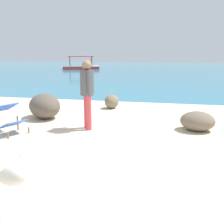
{
  "coord_description": "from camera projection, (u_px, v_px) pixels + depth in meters",
  "views": [
    {
      "loc": [
        0.84,
        -2.83,
        1.89
      ],
      "look_at": [
        -0.41,
        3.0,
        0.55
      ],
      "focal_mm": 44.38,
      "sensor_mm": 36.0,
      "label": 1
    }
  ],
  "objects": [
    {
      "name": "shore_rock_medium",
      "position": [
        45.0,
        106.0,
        7.63
      ],
      "size": [
        1.32,
        1.37,
        0.68
      ],
      "primitive_type": "ellipsoid",
      "rotation": [
        0.0,
        0.0,
        2.23
      ],
      "color": "brown",
      "rests_on": "sand_beach"
    },
    {
      "name": "sand_beach",
      "position": [
        93.0,
        211.0,
        3.28
      ],
      "size": [
        18.0,
        14.0,
        0.04
      ],
      "primitive_type": "cube",
      "color": "beige",
      "rests_on": "ground"
    },
    {
      "name": "shore_rock_small",
      "position": [
        197.0,
        121.0,
        6.47
      ],
      "size": [
        0.91,
        0.85,
        0.45
      ],
      "primitive_type": "ellipsoid",
      "rotation": [
        0.0,
        0.0,
        2.97
      ],
      "color": "#6B5B4C",
      "rests_on": "sand_beach"
    },
    {
      "name": "shore_rock_large",
      "position": [
        112.0,
        101.0,
        8.94
      ],
      "size": [
        0.54,
        0.64,
        0.45
      ],
      "primitive_type": "ellipsoid",
      "rotation": [
        0.0,
        0.0,
        1.37
      ],
      "color": "#756651",
      "rests_on": "sand_beach"
    },
    {
      "name": "water_surface",
      "position": [
        162.0,
        72.0,
        24.27
      ],
      "size": [
        60.0,
        36.0,
        0.03
      ],
      "primitive_type": "cube",
      "color": "teal",
      "rests_on": "ground"
    },
    {
      "name": "boat_red",
      "position": [
        81.0,
        66.0,
        27.6
      ],
      "size": [
        3.84,
        2.44,
        1.29
      ],
      "rotation": [
        0.0,
        0.0,
        3.52
      ],
      "color": "#C63833",
      "rests_on": "water_surface"
    },
    {
      "name": "deck_chair_near",
      "position": [
        8.0,
        117.0,
        6.22
      ],
      "size": [
        0.92,
        0.81,
        0.68
      ],
      "rotation": [
        0.0,
        0.0,
        5.83
      ],
      "color": "brown",
      "rests_on": "sand_beach"
    },
    {
      "name": "person_standing",
      "position": [
        87.0,
        90.0,
        6.44
      ],
      "size": [
        0.32,
        0.46,
        1.62
      ],
      "rotation": [
        0.0,
        0.0,
        3.65
      ],
      "color": "#CC3D47",
      "rests_on": "sand_beach"
    }
  ]
}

